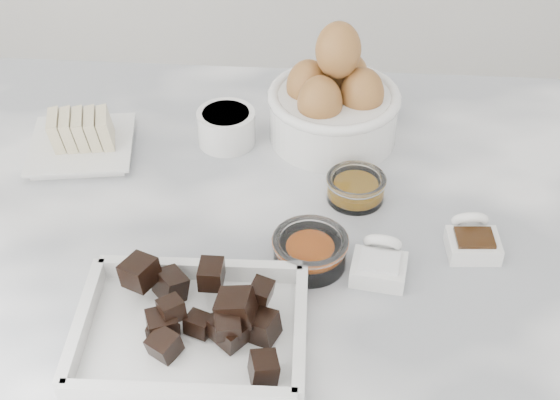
# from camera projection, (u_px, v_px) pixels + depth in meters

# --- Properties ---
(marble_slab) EXTENTS (1.20, 0.80, 0.04)m
(marble_slab) POSITION_uv_depth(u_px,v_px,m) (261.00, 255.00, 0.92)
(marble_slab) COLOR white
(marble_slab) RESTS_ON cabinet
(chocolate_dish) EXTENTS (0.23, 0.18, 0.06)m
(chocolate_dish) POSITION_uv_depth(u_px,v_px,m) (190.00, 326.00, 0.77)
(chocolate_dish) COLOR white
(chocolate_dish) RESTS_ON marble_slab
(butter_plate) EXTENTS (0.15, 0.15, 0.06)m
(butter_plate) POSITION_uv_depth(u_px,v_px,m) (78.00, 138.00, 1.03)
(butter_plate) COLOR white
(butter_plate) RESTS_ON marble_slab
(sugar_ramekin) EXTENTS (0.08, 0.08, 0.05)m
(sugar_ramekin) POSITION_uv_depth(u_px,v_px,m) (226.00, 126.00, 1.04)
(sugar_ramekin) COLOR white
(sugar_ramekin) RESTS_ON marble_slab
(egg_bowl) EXTENTS (0.18, 0.18, 0.17)m
(egg_bowl) POSITION_uv_depth(u_px,v_px,m) (334.00, 102.00, 1.03)
(egg_bowl) COLOR white
(egg_bowl) RESTS_ON marble_slab
(honey_bowl) EXTENTS (0.07, 0.07, 0.03)m
(honey_bowl) POSITION_uv_depth(u_px,v_px,m) (356.00, 187.00, 0.96)
(honey_bowl) COLOR white
(honey_bowl) RESTS_ON marble_slab
(zest_bowl) EXTENTS (0.09, 0.09, 0.04)m
(zest_bowl) POSITION_uv_depth(u_px,v_px,m) (310.00, 250.00, 0.87)
(zest_bowl) COLOR white
(zest_bowl) RESTS_ON marble_slab
(vanilla_spoon) EXTENTS (0.06, 0.07, 0.04)m
(vanilla_spoon) POSITION_uv_depth(u_px,v_px,m) (472.00, 239.00, 0.89)
(vanilla_spoon) COLOR white
(vanilla_spoon) RESTS_ON marble_slab
(salt_spoon) EXTENTS (0.07, 0.08, 0.05)m
(salt_spoon) POSITION_uv_depth(u_px,v_px,m) (380.00, 262.00, 0.86)
(salt_spoon) COLOR white
(salt_spoon) RESTS_ON marble_slab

